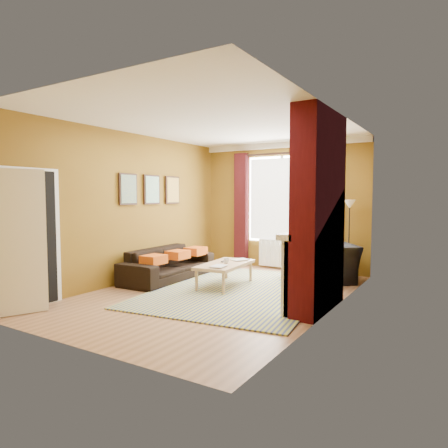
{
  "coord_description": "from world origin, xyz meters",
  "views": [
    {
      "loc": [
        3.5,
        -5.49,
        1.62
      ],
      "look_at": [
        0.0,
        0.25,
        1.15
      ],
      "focal_mm": 32.0,
      "sensor_mm": 36.0,
      "label": 1
    }
  ],
  "objects_px": {
    "sofa": "(169,264)",
    "floor_lamp": "(349,217)",
    "wicker_stool": "(290,266)",
    "armchair": "(323,263)",
    "coffee_table": "(225,266)"
  },
  "relations": [
    {
      "from": "sofa",
      "to": "floor_lamp",
      "type": "xyz_separation_m",
      "value": [
        2.97,
        1.89,
        0.92
      ]
    },
    {
      "from": "sofa",
      "to": "wicker_stool",
      "type": "xyz_separation_m",
      "value": [
        1.96,
        1.41,
        -0.08
      ]
    },
    {
      "from": "sofa",
      "to": "armchair",
      "type": "distance_m",
      "value": 2.95
    },
    {
      "from": "sofa",
      "to": "coffee_table",
      "type": "height_order",
      "value": "sofa"
    },
    {
      "from": "floor_lamp",
      "to": "armchair",
      "type": "bearing_deg",
      "value": -118.26
    },
    {
      "from": "armchair",
      "to": "wicker_stool",
      "type": "bearing_deg",
      "value": -47.88
    },
    {
      "from": "coffee_table",
      "to": "floor_lamp",
      "type": "distance_m",
      "value": 2.66
    },
    {
      "from": "sofa",
      "to": "wicker_stool",
      "type": "height_order",
      "value": "sofa"
    },
    {
      "from": "sofa",
      "to": "coffee_table",
      "type": "bearing_deg",
      "value": -90.97
    },
    {
      "from": "sofa",
      "to": "armchair",
      "type": "height_order",
      "value": "armchair"
    },
    {
      "from": "wicker_stool",
      "to": "floor_lamp",
      "type": "xyz_separation_m",
      "value": [
        1.01,
        0.48,
        1.0
      ]
    },
    {
      "from": "sofa",
      "to": "floor_lamp",
      "type": "height_order",
      "value": "floor_lamp"
    },
    {
      "from": "armchair",
      "to": "coffee_table",
      "type": "height_order",
      "value": "armchair"
    },
    {
      "from": "coffee_table",
      "to": "floor_lamp",
      "type": "bearing_deg",
      "value": 42.47
    },
    {
      "from": "coffee_table",
      "to": "armchair",
      "type": "bearing_deg",
      "value": 37.41
    }
  ]
}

